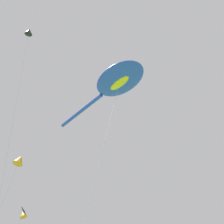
% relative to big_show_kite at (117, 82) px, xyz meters
% --- Properties ---
extents(big_show_kite, '(6.83, 12.68, 19.11)m').
position_rel_big_show_kite_xyz_m(big_show_kite, '(0.00, 0.00, 0.00)').
color(big_show_kite, blue).
rests_on(big_show_kite, ground).
extents(small_kite_bird_shape, '(1.23, 5.04, 10.82)m').
position_rel_big_show_kite_xyz_m(small_kite_bird_shape, '(-4.67, 5.97, -8.20)').
color(small_kite_bird_shape, orange).
rests_on(small_kite_bird_shape, ground).
extents(small_kite_box_yellow, '(2.80, 1.43, 11.49)m').
position_rel_big_show_kite_xyz_m(small_kite_box_yellow, '(4.61, 19.40, -7.67)').
color(small_kite_box_yellow, orange).
rests_on(small_kite_box_yellow, ground).
extents(small_kite_triangle_green, '(4.14, 3.26, 20.86)m').
position_rel_big_show_kite_xyz_m(small_kite_triangle_green, '(-8.18, 3.28, 1.72)').
color(small_kite_triangle_green, black).
rests_on(small_kite_triangle_green, ground).
extents(small_kite_diamond_red, '(1.36, 4.10, 9.91)m').
position_rel_big_show_kite_xyz_m(small_kite_diamond_red, '(1.42, 14.16, -9.55)').
color(small_kite_diamond_red, black).
rests_on(small_kite_diamond_red, ground).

